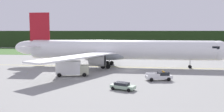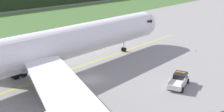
% 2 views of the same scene
% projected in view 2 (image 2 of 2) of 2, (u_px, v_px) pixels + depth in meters
% --- Properties ---
extents(ground, '(320.00, 320.00, 0.00)m').
position_uv_depth(ground, '(88.00, 80.00, 42.79)').
color(ground, gray).
extents(taxiway_centerline_main, '(80.87, 2.33, 0.01)m').
position_uv_depth(taxiway_centerline_main, '(51.00, 77.00, 44.12)').
color(taxiway_centerline_main, yellow).
rests_on(taxiway_centerline_main, ground).
extents(airliner, '(60.59, 53.26, 15.45)m').
position_uv_depth(airliner, '(45.00, 49.00, 42.21)').
color(airliner, white).
rests_on(airliner, ground).
extents(ops_pickup_truck, '(5.58, 3.07, 1.94)m').
position_uv_depth(ops_pickup_truck, '(179.00, 80.00, 40.24)').
color(ops_pickup_truck, silver).
rests_on(ops_pickup_truck, ground).
extents(taxiway_edge_light_east, '(0.12, 0.12, 0.46)m').
position_uv_depth(taxiway_edge_light_east, '(195.00, 51.00, 57.65)').
color(taxiway_edge_light_east, yellow).
rests_on(taxiway_edge_light_east, ground).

